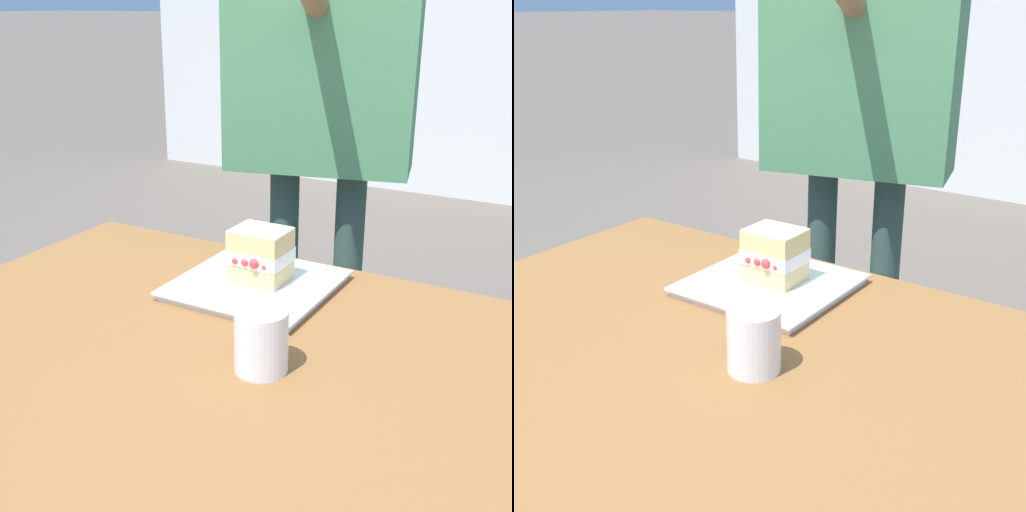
# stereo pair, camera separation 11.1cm
# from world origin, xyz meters

# --- Properties ---
(patio_table) EXTENTS (1.16, 1.05, 0.72)m
(patio_table) POSITION_xyz_m (0.00, 0.00, 0.62)
(patio_table) COLOR brown
(patio_table) RESTS_ON ground
(dessert_plate) EXTENTS (0.26, 0.26, 0.02)m
(dessert_plate) POSITION_xyz_m (-0.11, 0.36, 0.73)
(dessert_plate) COLOR white
(dessert_plate) RESTS_ON patio_table
(cake_slice) EXTENTS (0.09, 0.09, 0.09)m
(cake_slice) POSITION_xyz_m (-0.10, 0.37, 0.78)
(cake_slice) COLOR #E0C17A
(cake_slice) RESTS_ON dessert_plate
(dessert_fork) EXTENTS (0.10, 0.16, 0.01)m
(dessert_fork) POSITION_xyz_m (-0.19, 0.45, 0.72)
(dessert_fork) COLOR silver
(dessert_fork) RESTS_ON patio_table
(coffee_cup) EXTENTS (0.07, 0.07, 0.09)m
(coffee_cup) POSITION_xyz_m (0.03, 0.13, 0.76)
(coffee_cup) COLOR white
(coffee_cup) RESTS_ON patio_table
(diner_person) EXTENTS (0.47, 0.60, 1.59)m
(diner_person) POSITION_xyz_m (-0.24, 0.90, 1.06)
(diner_person) COLOR #334B43
(diner_person) RESTS_ON ground
(parked_car_near) EXTENTS (4.57, 2.58, 1.48)m
(parked_car_near) POSITION_xyz_m (-3.26, 12.20, 0.80)
(parked_car_near) COLOR #B7BABF
(parked_car_near) RESTS_ON ground
(parked_car_far) EXTENTS (2.64, 4.24, 1.36)m
(parked_car_far) POSITION_xyz_m (-4.25, 16.56, 0.72)
(parked_car_far) COLOR navy
(parked_car_far) RESTS_ON ground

